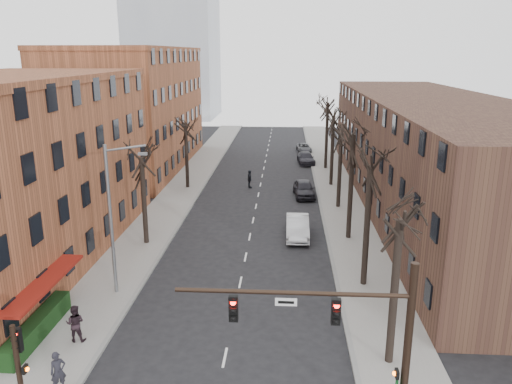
% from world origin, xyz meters
% --- Properties ---
extents(sidewalk_left, '(4.00, 90.00, 0.15)m').
position_xyz_m(sidewalk_left, '(-8.00, 35.00, 0.07)').
color(sidewalk_left, gray).
rests_on(sidewalk_left, ground).
extents(sidewalk_right, '(4.00, 90.00, 0.15)m').
position_xyz_m(sidewalk_right, '(8.00, 35.00, 0.07)').
color(sidewalk_right, gray).
rests_on(sidewalk_right, ground).
extents(building_left_near, '(12.00, 26.00, 12.00)m').
position_xyz_m(building_left_near, '(-16.00, 15.00, 6.00)').
color(building_left_near, brown).
rests_on(building_left_near, ground).
extents(building_left_far, '(12.00, 28.00, 14.00)m').
position_xyz_m(building_left_far, '(-16.00, 44.00, 7.00)').
color(building_left_far, brown).
rests_on(building_left_far, ground).
extents(building_right, '(12.00, 50.00, 10.00)m').
position_xyz_m(building_right, '(16.00, 30.00, 5.00)').
color(building_right, '#492F22').
rests_on(building_right, ground).
extents(awning_left, '(1.20, 7.00, 0.15)m').
position_xyz_m(awning_left, '(-9.40, 6.00, 0.00)').
color(awning_left, maroon).
rests_on(awning_left, ground).
extents(hedge, '(0.80, 6.00, 1.00)m').
position_xyz_m(hedge, '(-9.50, 5.00, 0.65)').
color(hedge, '#173713').
rests_on(hedge, sidewalk_left).
extents(tree_right_a, '(5.20, 5.20, 10.00)m').
position_xyz_m(tree_right_a, '(7.60, 4.00, 0.00)').
color(tree_right_a, black).
rests_on(tree_right_a, ground).
extents(tree_right_b, '(5.20, 5.20, 10.80)m').
position_xyz_m(tree_right_b, '(7.60, 12.00, 0.00)').
color(tree_right_b, black).
rests_on(tree_right_b, ground).
extents(tree_right_c, '(5.20, 5.20, 11.60)m').
position_xyz_m(tree_right_c, '(7.60, 20.00, 0.00)').
color(tree_right_c, black).
rests_on(tree_right_c, ground).
extents(tree_right_d, '(5.20, 5.20, 10.00)m').
position_xyz_m(tree_right_d, '(7.60, 28.00, 0.00)').
color(tree_right_d, black).
rests_on(tree_right_d, ground).
extents(tree_right_e, '(5.20, 5.20, 10.80)m').
position_xyz_m(tree_right_e, '(7.60, 36.00, 0.00)').
color(tree_right_e, black).
rests_on(tree_right_e, ground).
extents(tree_right_f, '(5.20, 5.20, 11.60)m').
position_xyz_m(tree_right_f, '(7.60, 44.00, 0.00)').
color(tree_right_f, black).
rests_on(tree_right_f, ground).
extents(tree_left_a, '(5.20, 5.20, 9.50)m').
position_xyz_m(tree_left_a, '(-7.60, 18.00, 0.00)').
color(tree_left_a, black).
rests_on(tree_left_a, ground).
extents(tree_left_b, '(5.20, 5.20, 9.50)m').
position_xyz_m(tree_left_b, '(-7.60, 34.00, 0.00)').
color(tree_left_b, black).
rests_on(tree_left_b, ground).
extents(signal_mast_arm, '(8.14, 0.30, 7.20)m').
position_xyz_m(signal_mast_arm, '(5.45, -1.00, 4.40)').
color(signal_mast_arm, black).
rests_on(signal_mast_arm, ground).
extents(signal_pole_left, '(0.47, 0.44, 4.40)m').
position_xyz_m(signal_pole_left, '(-6.99, -0.95, 2.61)').
color(signal_pole_left, black).
rests_on(signal_pole_left, ground).
extents(streetlight, '(2.45, 0.22, 9.03)m').
position_xyz_m(streetlight, '(-7.03, 10.00, 5.01)').
color(streetlight, slate).
rests_on(streetlight, ground).
extents(silver_sedan, '(1.74, 4.97, 1.64)m').
position_xyz_m(silver_sedan, '(3.70, 20.23, 0.82)').
color(silver_sedan, silver).
rests_on(silver_sedan, ground).
extents(parked_car_near, '(2.32, 4.93, 1.63)m').
position_xyz_m(parked_car_near, '(4.56, 31.62, 0.82)').
color(parked_car_near, black).
rests_on(parked_car_near, ground).
extents(parked_car_mid, '(2.41, 5.05, 1.42)m').
position_xyz_m(parked_car_mid, '(5.30, 47.03, 0.71)').
color(parked_car_mid, '#222028').
rests_on(parked_car_mid, ground).
extents(parked_car_far, '(2.32, 4.39, 1.18)m').
position_xyz_m(parked_car_far, '(5.30, 54.97, 0.59)').
color(parked_car_far, '#525559').
rests_on(parked_car_far, ground).
extents(pedestrian_a, '(0.77, 0.74, 1.77)m').
position_xyz_m(pedestrian_a, '(-6.61, 1.06, 1.03)').
color(pedestrian_a, black).
rests_on(pedestrian_a, sidewalk_left).
extents(pedestrian_b, '(0.97, 0.78, 1.89)m').
position_xyz_m(pedestrian_b, '(-7.43, 4.77, 1.10)').
color(pedestrian_b, black).
rests_on(pedestrian_b, sidewalk_left).
extents(pedestrian_crossing, '(0.78, 1.21, 1.92)m').
position_xyz_m(pedestrian_crossing, '(-1.08, 34.54, 0.96)').
color(pedestrian_crossing, black).
rests_on(pedestrian_crossing, ground).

